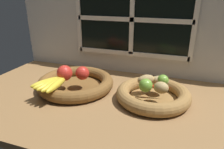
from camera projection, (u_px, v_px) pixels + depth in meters
The scene contains 13 objects.
ground_plane at pixel (115, 96), 99.53cm from camera, with size 140.00×90.00×3.00cm, color olive.
back_wall at pixel (133, 25), 114.75cm from camera, with size 140.00×4.60×55.00cm.
fruit_bowl_left at pixel (76, 83), 102.99cm from camera, with size 37.43×37.43×5.80cm.
fruit_bowl_right at pixel (153, 95), 91.20cm from camera, with size 32.51×32.51×5.80cm.
apple_red_right at pixel (82, 73), 98.11cm from camera, with size 6.55×6.55×6.55cm, color red.
apple_red_front at pixel (65, 73), 97.10cm from camera, with size 7.38×7.38×7.38cm, color red.
banana_bunch_front at pixel (53, 83), 91.58cm from camera, with size 12.69×18.31×3.17cm.
potato_oblong at pixel (146, 80), 93.07cm from camera, with size 8.21×4.43×4.69cm, color #A38451.
potato_back at pixel (160, 81), 92.82cm from camera, with size 7.85×5.16×4.12cm, color tan.
potato_small at pixel (161, 88), 85.03cm from camera, with size 6.20×5.03×5.00cm, color tan.
lime_near at pixel (146, 85), 86.18cm from camera, with size 5.74×5.74×5.74cm, color #6B9E33.
lime_far at pixel (163, 80), 91.78cm from camera, with size 5.20×5.20×5.20cm, color #6B9E33.
chili_pepper at pixel (158, 87), 89.63cm from camera, with size 1.76×1.76×12.19cm, color red.
Camera 1 is at (27.85, -84.24, 44.76)cm, focal length 33.25 mm.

